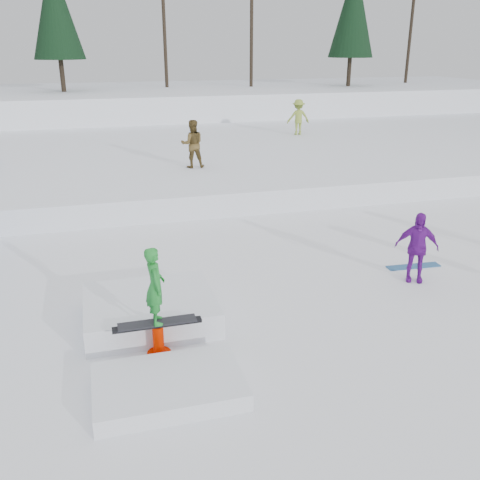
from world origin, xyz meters
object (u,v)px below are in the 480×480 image
object	(u,v)px
walker_olive	(192,144)
spectator_purple	(417,247)
walker_ygreen	(298,117)
jib_rail_feature	(155,325)

from	to	relation	value
walker_olive	spectator_purple	size ratio (longest dim) A/B	1.08
walker_olive	spectator_purple	world-z (taller)	walker_olive
walker_olive	walker_ygreen	xyz separation A→B (m)	(6.87, 6.38, -0.01)
spectator_purple	jib_rail_feature	xyz separation A→B (m)	(-6.33, -1.09, -0.55)
walker_olive	jib_rail_feature	size ratio (longest dim) A/B	0.42
walker_olive	spectator_purple	distance (m)	10.74
walker_ygreen	jib_rail_feature	size ratio (longest dim) A/B	0.42
walker_olive	walker_ygreen	size ratio (longest dim) A/B	1.01
jib_rail_feature	walker_ygreen	bearing A→B (deg)	60.94
walker_olive	walker_ygreen	distance (m)	9.38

